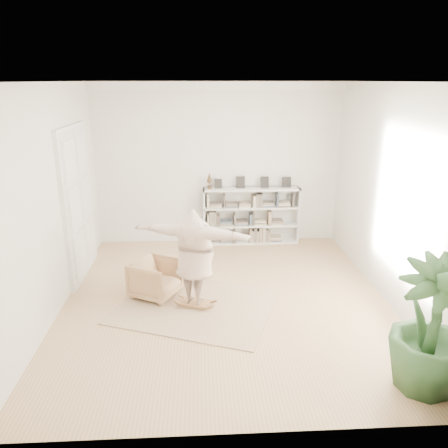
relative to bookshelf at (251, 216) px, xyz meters
name	(u,v)px	position (x,y,z in m)	size (l,w,h in m)	color
floor	(226,300)	(-0.74, -2.82, -0.64)	(6.00, 6.00, 0.00)	#A17D53
room_shell	(218,86)	(-0.74, 0.12, 2.87)	(6.00, 6.00, 6.00)	silver
doors	(78,204)	(-3.45, -1.52, 0.76)	(0.09, 1.78, 2.92)	white
bookshelf	(251,216)	(0.00, 0.00, 0.00)	(2.20, 0.35, 1.64)	silver
armchair	(155,278)	(-1.96, -2.58, -0.30)	(0.72, 0.74, 0.68)	tan
rug	(196,306)	(-1.26, -3.00, -0.63)	(2.50, 2.00, 0.02)	tan
rocker_board	(196,303)	(-1.26, -3.00, -0.57)	(0.55, 0.43, 0.10)	olive
person	(195,255)	(-1.26, -3.00, 0.30)	(1.99, 0.54, 1.62)	#BEA18E
houseplant	(431,327)	(1.56, -5.17, 0.21)	(0.95, 0.95, 1.69)	#2A4C26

